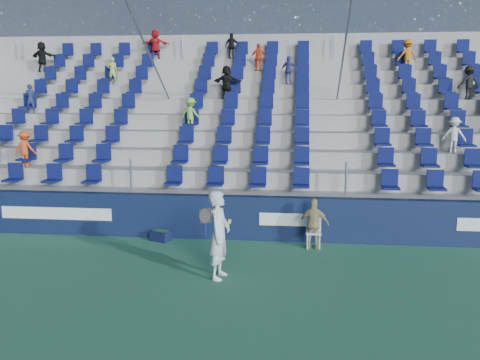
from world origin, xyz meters
TOP-DOWN VIEW (x-y plane):
  - ground at (0.00, 0.00)m, footprint 70.00×70.00m
  - sponsor_wall at (0.00, 3.15)m, footprint 24.00×0.32m
  - grandstand at (-0.01, 8.24)m, footprint 24.00×8.17m
  - tennis_player at (0.05, 0.09)m, footprint 0.69×0.76m
  - line_judge_chair at (2.14, 2.64)m, footprint 0.39×0.40m
  - line_judge at (2.14, 2.50)m, footprint 0.79×0.39m
  - ball_bin at (-1.95, 2.75)m, footprint 0.61×0.52m

SIDE VIEW (x-z plane):
  - ground at x=0.00m, z-range 0.00..0.00m
  - ball_bin at x=-1.95m, z-range 0.01..0.30m
  - line_judge_chair at x=2.14m, z-range 0.06..0.94m
  - sponsor_wall at x=0.00m, z-range 0.00..1.20m
  - line_judge at x=2.14m, z-range 0.00..1.31m
  - tennis_player at x=0.05m, z-range 0.00..1.93m
  - grandstand at x=-0.01m, z-range -1.18..5.45m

